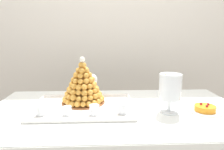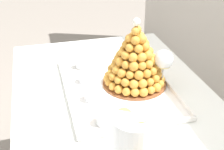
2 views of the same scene
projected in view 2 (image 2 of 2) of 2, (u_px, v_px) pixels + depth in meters
name	position (u px, v px, depth m)	size (l,w,h in m)	color
buffet_table	(125.00, 135.00, 1.21)	(1.54, 0.83, 0.74)	brown
serving_tray	(117.00, 88.00, 1.33)	(0.60, 0.44, 0.02)	white
croquembouche	(135.00, 59.00, 1.30)	(0.28, 0.28, 0.30)	brown
dessert_cup_left	(81.00, 62.00, 1.48)	(0.05, 0.05, 0.06)	silver
dessert_cup_mid_left	(84.00, 77.00, 1.36)	(0.05, 0.05, 0.05)	silver
dessert_cup_centre	(92.00, 95.00, 1.23)	(0.06, 0.06, 0.06)	silver
dessert_cup_mid_right	(104.00, 118.00, 1.10)	(0.05, 0.05, 0.05)	silver
macaron_goblet	(134.00, 140.00, 0.82)	(0.13, 0.13, 0.24)	white
wine_glass	(164.00, 61.00, 1.28)	(0.08, 0.08, 0.18)	silver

